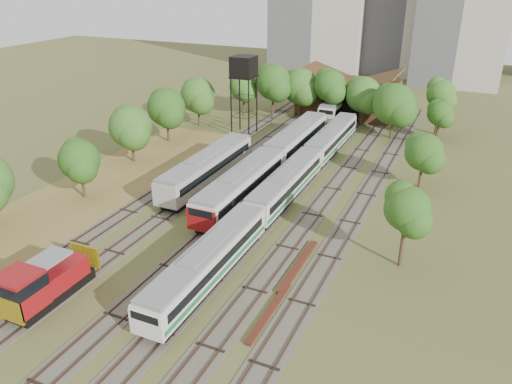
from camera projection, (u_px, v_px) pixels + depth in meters
The scene contains 15 objects.
ground at pixel (170, 294), 39.62m from camera, with size 240.00×240.00×0.00m, color #475123.
dry_grass_patch at pixel (68, 210), 53.01m from camera, with size 14.00×60.00×0.04m, color brown.
tracks at pixel (279, 179), 60.56m from camera, with size 24.60×80.00×0.19m.
railcar_red_set at pixel (272, 161), 60.87m from camera, with size 3.06×34.58×3.79m.
railcar_green_set at pixel (286, 184), 54.94m from camera, with size 2.68×52.08×3.30m.
railcar_rear at pixel (340, 105), 85.95m from camera, with size 2.77×16.08×3.43m.
shunter_locomotive at pixel (40, 285), 37.57m from camera, with size 2.90×8.10×3.79m.
old_grey_coach at pixel (207, 168), 58.68m from camera, with size 2.98×18.00×3.69m.
water_tower at pixel (244, 69), 73.17m from camera, with size 3.39×3.39×11.73m.
rail_pile_near at pixel (298, 266), 43.04m from camera, with size 0.58×8.74×0.29m, color #4F2116.
rail_pile_far at pixel (270, 312), 37.36m from camera, with size 0.48×7.76×0.25m, color #4F2116.
maintenance_shed at pixel (349, 96), 86.81m from camera, with size 16.45×11.55×7.58m.
tree_band_left at pixel (105, 136), 59.99m from camera, with size 8.96×53.69×8.30m.
tree_band_far at pixel (329, 91), 79.58m from camera, with size 36.03×10.88×9.10m.
tree_band_right at pixel (426, 151), 56.27m from camera, with size 4.96×40.73×7.45m.
Camera 1 is at (19.78, -26.91, 23.82)m, focal length 35.00 mm.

